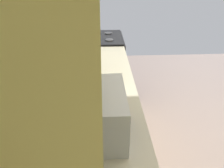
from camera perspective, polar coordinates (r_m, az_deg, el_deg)
name	(u,v)px	position (r m, az deg, el deg)	size (l,w,h in m)	color
wall_back	(52,55)	(1.91, -13.80, 6.55)	(4.11, 0.12, 2.55)	beige
oven_range	(101,67)	(3.64, -2.52, 4.04)	(0.72, 0.65, 1.09)	black
microwave	(98,112)	(1.57, -3.21, -6.65)	(0.52, 0.35, 0.30)	#B7BABF
bowl	(113,89)	(2.07, 0.20, -1.20)	(0.19, 0.19, 0.05)	silver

